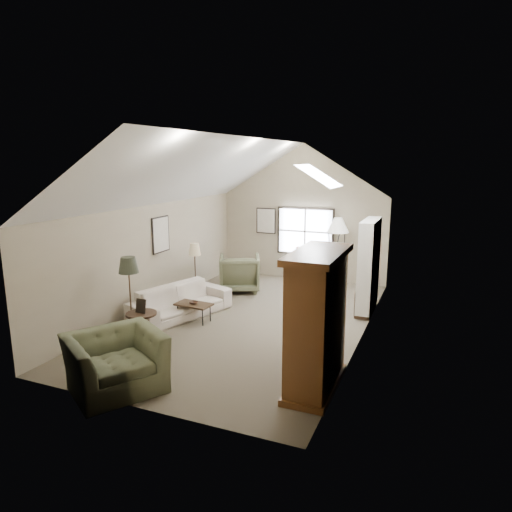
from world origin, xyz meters
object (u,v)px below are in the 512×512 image
at_px(armchair_near, 116,362).
at_px(side_chair, 301,265).
at_px(sofa, 181,301).
at_px(side_table, 142,327).
at_px(armchair_far, 240,273).
at_px(coffee_table, 194,312).
at_px(armoire, 317,321).

height_order(armchair_near, side_chair, side_chair).
height_order(sofa, side_table, sofa).
distance_m(armchair_near, armchair_far, 5.77).
relative_size(armchair_far, coffee_table, 1.35).
bearing_deg(side_chair, armchair_near, -105.68).
relative_size(armoire, side_table, 3.64).
bearing_deg(armchair_far, side_chair, -152.47).
xyz_separation_m(side_table, side_chair, (1.55, 5.64, 0.19)).
xyz_separation_m(coffee_table, side_table, (-0.34, -1.42, 0.10)).
xyz_separation_m(armoire, sofa, (-3.74, 2.06, -0.75)).
relative_size(armchair_near, armchair_far, 1.28).
xyz_separation_m(armchair_far, coffee_table, (0.07, -2.60, -0.29)).
bearing_deg(side_table, sofa, 93.58).
distance_m(armoire, armchair_near, 3.20).
bearing_deg(armchair_far, armoire, 102.52).
height_order(armchair_near, coffee_table, armchair_near).
distance_m(armchair_far, side_table, 4.04).
xyz_separation_m(sofa, side_chair, (1.65, 4.04, 0.14)).
xyz_separation_m(sofa, armchair_near, (0.87, -3.32, 0.10)).
distance_m(armchair_near, side_chair, 7.40).
height_order(armoire, sofa, armoire).
height_order(armoire, side_table, armoire).
xyz_separation_m(sofa, armchair_far, (0.38, 2.42, 0.14)).
bearing_deg(side_chair, sofa, -121.87).
bearing_deg(armchair_near, side_chair, 26.10).
bearing_deg(side_table, armchair_far, 86.05).
bearing_deg(sofa, armoire, -100.11).
bearing_deg(side_table, coffee_table, 76.36).
relative_size(sofa, armchair_near, 1.74).
distance_m(armoire, sofa, 4.34).
bearing_deg(armchair_near, side_table, 56.32).
height_order(coffee_table, side_chair, side_chair).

